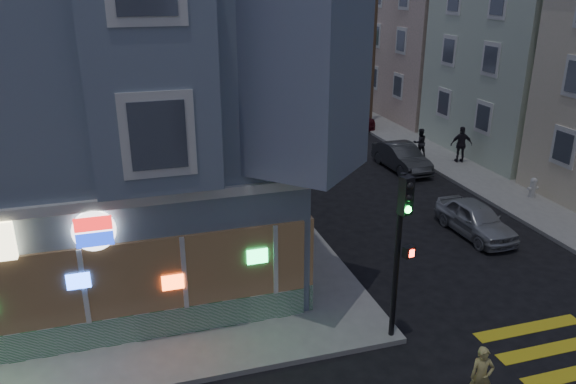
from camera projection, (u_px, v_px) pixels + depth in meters
name	position (u px, v px, depth m)	size (l,w,h in m)	color
sidewalk_ne	(521.00, 115.00, 38.80)	(24.00, 42.00, 0.15)	gray
corner_building	(37.00, 81.00, 18.16)	(14.60, 14.60, 11.40)	slate
row_house_b	(568.00, 50.00, 29.70)	(12.00, 8.60, 10.50)	beige
row_house_c	(468.00, 46.00, 38.02)	(12.00, 8.60, 9.00)	tan
row_house_d	(406.00, 25.00, 45.80)	(12.00, 8.60, 10.50)	#93919F
utility_pole	(373.00, 49.00, 35.04)	(2.20, 0.30, 9.00)	#4C3826
street_tree_near	(340.00, 52.00, 40.77)	(3.00, 3.00, 5.30)	#4C3826
street_tree_far	(305.00, 41.00, 47.93)	(3.00, 3.00, 5.30)	#4C3826
running_child	(481.00, 376.00, 12.35)	(0.52, 0.34, 1.42)	#C9BB66
pedestrian_a	(420.00, 143.00, 29.32)	(0.73, 0.57, 1.50)	black
pedestrian_b	(461.00, 144.00, 28.35)	(1.08, 0.45, 1.84)	black
parked_car_a	(476.00, 219.00, 20.66)	(1.47, 3.66, 1.25)	#B0B4B8
parked_car_b	(402.00, 157.00, 27.75)	(1.38, 3.94, 1.30)	#36393B
parked_car_c	(351.00, 116.00, 36.15)	(1.84, 4.53, 1.31)	#52121E
parked_car_d	(324.00, 99.00, 40.77)	(2.48, 5.38, 1.49)	#92989B
traffic_signal	(402.00, 231.00, 13.58)	(0.56, 0.50, 4.48)	black
fire_hydrant	(533.00, 187.00, 23.91)	(0.50, 0.29, 0.87)	silver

